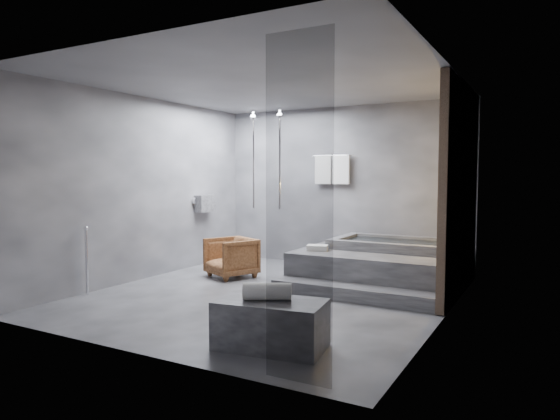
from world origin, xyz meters
The scene contains 7 objects.
room centered at (0.40, 0.24, 1.73)m, with size 5.00×5.04×2.82m.
tub_deck centered at (1.05, 1.45, 0.25)m, with size 2.20×2.00×0.50m, color #37373A.
tub_step centered at (1.05, 0.27, 0.09)m, with size 2.20×0.36×0.18m, color #37373A.
concrete_bench centered at (1.03, -1.79, 0.22)m, with size 1.00×0.55×0.45m, color #2F2F32.
driftwood_chair centered at (-1.14, 0.72, 0.31)m, with size 0.67×0.68×0.62m, color #3E210F.
rolled_towel centered at (1.00, -1.80, 0.53)m, with size 0.16×0.16×0.45m, color silver.
deck_towel centered at (0.27, 0.90, 0.54)m, with size 0.30×0.22×0.08m, color white.
Camera 1 is at (3.30, -5.72, 1.60)m, focal length 32.00 mm.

